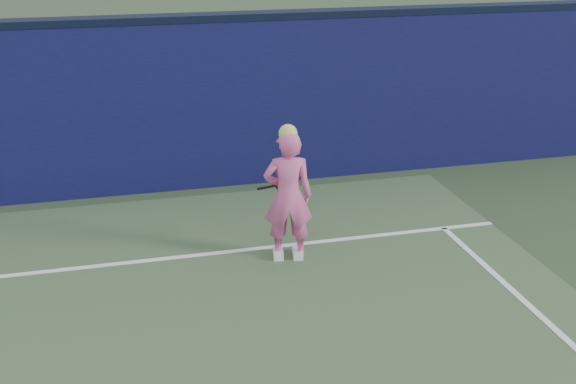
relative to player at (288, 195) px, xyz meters
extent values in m
cube|color=#0C0D39|center=(-2.57, 2.79, 0.44)|extent=(24.00, 0.40, 2.50)
cube|color=black|center=(-2.57, 2.79, 1.74)|extent=(24.00, 0.42, 0.10)
imported|color=#DD5697|center=(0.00, 0.00, -0.01)|extent=(0.65, 0.49, 1.61)
sphere|color=#D9CF61|center=(0.00, 0.00, 0.77)|extent=(0.22, 0.22, 0.22)
cube|color=white|center=(0.12, -0.02, -0.76)|extent=(0.17, 0.30, 0.10)
cube|color=white|center=(-0.12, 0.02, -0.76)|extent=(0.17, 0.30, 0.10)
torus|color=black|center=(0.08, 0.39, -0.01)|extent=(0.29, 0.10, 0.28)
torus|color=#D9ED16|center=(0.08, 0.39, -0.01)|extent=(0.24, 0.07, 0.23)
cylinder|color=beige|center=(0.08, 0.39, -0.01)|extent=(0.23, 0.07, 0.23)
cylinder|color=black|center=(-0.10, 0.49, -0.06)|extent=(0.25, 0.12, 0.09)
cylinder|color=black|center=(-0.21, 0.55, -0.10)|extent=(0.12, 0.07, 0.06)
cube|color=white|center=(-2.57, 0.29, -0.80)|extent=(11.00, 0.08, 0.01)
camera|label=1|loc=(-1.95, -7.76, 3.18)|focal=45.00mm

